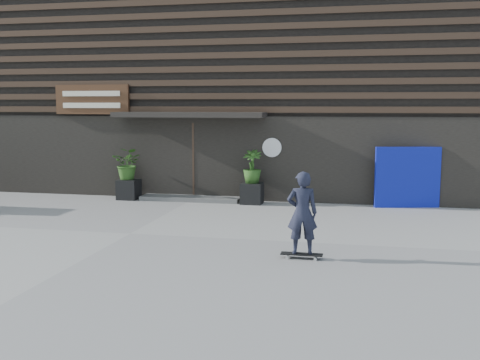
% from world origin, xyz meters
% --- Properties ---
extents(ground, '(80.00, 80.00, 0.00)m').
position_xyz_m(ground, '(0.00, 0.00, 0.00)').
color(ground, gray).
rests_on(ground, ground).
extents(entrance_step, '(3.00, 0.80, 0.12)m').
position_xyz_m(entrance_step, '(0.00, 4.60, 0.06)').
color(entrance_step, '#525250').
rests_on(entrance_step, ground).
extents(planter_pot_left, '(0.60, 0.60, 0.60)m').
position_xyz_m(planter_pot_left, '(-1.90, 4.40, 0.30)').
color(planter_pot_left, black).
rests_on(planter_pot_left, ground).
extents(bamboo_left, '(0.86, 0.75, 0.96)m').
position_xyz_m(bamboo_left, '(-1.90, 4.40, 1.08)').
color(bamboo_left, '#2D591E').
rests_on(bamboo_left, planter_pot_left).
extents(planter_pot_right, '(0.60, 0.60, 0.60)m').
position_xyz_m(planter_pot_right, '(1.90, 4.40, 0.30)').
color(planter_pot_right, black).
rests_on(planter_pot_right, ground).
extents(bamboo_right, '(0.54, 0.54, 0.96)m').
position_xyz_m(bamboo_right, '(1.90, 4.40, 1.08)').
color(bamboo_right, '#2D591E').
rests_on(bamboo_right, planter_pot_right).
extents(blue_tarp, '(1.78, 0.52, 1.69)m').
position_xyz_m(blue_tarp, '(6.23, 4.70, 0.84)').
color(blue_tarp, '#0B149B').
rests_on(blue_tarp, ground).
extents(building, '(18.00, 11.00, 8.00)m').
position_xyz_m(building, '(-0.00, 9.96, 3.99)').
color(building, black).
rests_on(building, ground).
extents(skateboarder, '(0.78, 0.45, 1.64)m').
position_xyz_m(skateboarder, '(3.94, -1.29, 0.86)').
color(skateboarder, black).
rests_on(skateboarder, ground).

